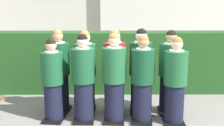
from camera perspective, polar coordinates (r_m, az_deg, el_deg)
ground_plane at (r=5.27m, az=0.02°, el=-11.83°), size 60.00×60.00×0.00m
student_front_row_0 at (r=5.18m, az=-12.06°, el=-3.92°), size 0.40×0.51×1.53m
student_front_row_1 at (r=5.07m, az=-5.88°, el=-3.60°), size 0.42×0.51×1.62m
student_front_row_2 at (r=5.03m, az=0.46°, el=-3.55°), size 0.42×0.49×1.63m
student_front_row_3 at (r=5.04m, az=6.25°, el=-3.77°), size 0.42×0.49×1.61m
student_front_row_4 at (r=5.07m, az=12.80°, el=-4.04°), size 0.41×0.47×1.58m
student_rear_row_0 at (r=5.60m, az=-10.82°, el=-2.04°), size 0.43×0.54×1.66m
student_rear_row_1 at (r=5.53m, az=-5.48°, el=-2.20°), size 0.42×0.48×1.63m
student_in_red_blazer at (r=5.51m, az=0.53°, el=-2.06°), size 0.43×0.49×1.66m
student_rear_row_3 at (r=5.47m, az=5.86°, el=-2.11°), size 0.44×0.50×1.68m
student_rear_row_4 at (r=5.53m, az=11.72°, el=-2.28°), size 0.43×0.48×1.65m
hedge at (r=6.86m, az=-0.10°, el=0.26°), size 7.75×0.70×1.47m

